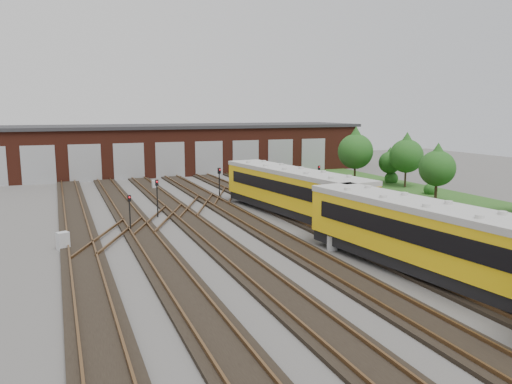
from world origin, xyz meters
name	(u,v)px	position (x,y,z in m)	size (l,w,h in m)	color
ground	(317,243)	(0.00, 0.00, 0.00)	(120.00, 120.00, 0.00)	#494644
track_network	(310,239)	(-0.17, 0.59, 0.11)	(30.40, 70.00, 0.33)	black
maintenance_shed	(175,148)	(-0.01, 39.97, 3.20)	(51.00, 12.50, 6.35)	#4C1D13
grass_verge	(441,198)	(19.00, 10.00, 0.03)	(8.00, 55.00, 0.05)	#1E4517
metro_train	(435,239)	(2.00, -8.27, 2.09)	(5.16, 48.86, 3.43)	black
signal_mast_0	(130,208)	(-10.59, 7.42, 1.66)	(0.23, 0.22, 2.57)	black
signal_mast_1	(157,193)	(-7.93, 11.44, 1.90)	(0.24, 0.23, 2.98)	black
signal_mast_2	(219,179)	(-1.01, 17.17, 1.93)	(0.31, 0.30, 2.98)	black
signal_mast_3	(319,175)	(9.74, 17.44, 1.75)	(0.23, 0.21, 2.73)	black
relay_cabinet_0	(63,241)	(-15.00, 4.28, 0.55)	(0.66, 0.55, 1.10)	#B3B5B8
relay_cabinet_1	(155,185)	(-5.55, 25.47, 0.47)	(0.57, 0.47, 0.94)	#B3B5B8
relay_cabinet_2	(332,243)	(0.01, -1.84, 0.44)	(0.53, 0.44, 0.88)	#B3B5B8
relay_cabinet_3	(297,201)	(4.22, 11.34, 0.47)	(0.56, 0.47, 0.94)	#B3B5B8
relay_cabinet_4	(369,193)	(12.30, 12.29, 0.56)	(0.67, 0.56, 1.12)	#B3B5B8
tree_0	(356,147)	(16.23, 20.80, 4.19)	(3.94, 3.94, 6.53)	#312316
tree_1	(390,160)	(20.33, 19.95, 2.68)	(2.52, 2.52, 4.18)	#312316
tree_2	(407,152)	(20.04, 16.74, 3.86)	(3.62, 3.62, 6.00)	#312316
tree_3	(437,164)	(17.07, 8.65, 3.49)	(3.28, 3.28, 5.43)	#312316
bush_1	(431,188)	(19.39, 11.97, 0.68)	(1.36, 1.36, 1.36)	#134413
bush_2	(391,176)	(20.65, 19.96, 0.77)	(1.54, 1.54, 1.54)	#134413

